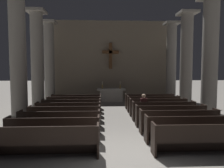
% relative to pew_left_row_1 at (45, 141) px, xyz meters
% --- Properties ---
extents(ground_plane, '(80.00, 80.00, 0.00)m').
position_rel_pew_left_row_1_xyz_m(ground_plane, '(2.33, 0.04, -0.48)').
color(ground_plane, gray).
extents(pew_left_row_1, '(3.09, 0.50, 0.95)m').
position_rel_pew_left_row_1_xyz_m(pew_left_row_1, '(0.00, 0.00, 0.00)').
color(pew_left_row_1, black).
rests_on(pew_left_row_1, ground).
extents(pew_left_row_2, '(3.09, 0.50, 0.95)m').
position_rel_pew_left_row_1_xyz_m(pew_left_row_2, '(0.00, 1.04, 0.00)').
color(pew_left_row_2, black).
rests_on(pew_left_row_2, ground).
extents(pew_left_row_3, '(3.09, 0.50, 0.95)m').
position_rel_pew_left_row_1_xyz_m(pew_left_row_3, '(0.00, 2.07, 0.00)').
color(pew_left_row_3, black).
rests_on(pew_left_row_3, ground).
extents(pew_left_row_4, '(3.09, 0.50, 0.95)m').
position_rel_pew_left_row_1_xyz_m(pew_left_row_4, '(0.00, 3.11, 0.00)').
color(pew_left_row_4, black).
rests_on(pew_left_row_4, ground).
extents(pew_left_row_5, '(3.09, 0.50, 0.95)m').
position_rel_pew_left_row_1_xyz_m(pew_left_row_5, '(0.00, 4.14, 0.00)').
color(pew_left_row_5, black).
rests_on(pew_left_row_5, ground).
extents(pew_left_row_6, '(3.09, 0.50, 0.95)m').
position_rel_pew_left_row_1_xyz_m(pew_left_row_6, '(0.00, 5.18, 0.00)').
color(pew_left_row_6, black).
rests_on(pew_left_row_6, ground).
extents(pew_left_row_7, '(3.09, 0.50, 0.95)m').
position_rel_pew_left_row_1_xyz_m(pew_left_row_7, '(0.00, 6.21, 0.00)').
color(pew_left_row_7, black).
rests_on(pew_left_row_7, ground).
extents(pew_left_row_8, '(3.09, 0.50, 0.95)m').
position_rel_pew_left_row_1_xyz_m(pew_left_row_8, '(0.00, 7.25, 0.00)').
color(pew_left_row_8, black).
rests_on(pew_left_row_8, ground).
extents(pew_right_row_1, '(3.09, 0.50, 0.95)m').
position_rel_pew_left_row_1_xyz_m(pew_right_row_1, '(4.67, 0.00, 0.00)').
color(pew_right_row_1, black).
rests_on(pew_right_row_1, ground).
extents(pew_right_row_2, '(3.09, 0.50, 0.95)m').
position_rel_pew_left_row_1_xyz_m(pew_right_row_2, '(4.67, 1.04, 0.00)').
color(pew_right_row_2, black).
rests_on(pew_right_row_2, ground).
extents(pew_right_row_3, '(3.09, 0.50, 0.95)m').
position_rel_pew_left_row_1_xyz_m(pew_right_row_3, '(4.67, 2.07, 0.00)').
color(pew_right_row_3, black).
rests_on(pew_right_row_3, ground).
extents(pew_right_row_4, '(3.09, 0.50, 0.95)m').
position_rel_pew_left_row_1_xyz_m(pew_right_row_4, '(4.67, 3.11, 0.00)').
color(pew_right_row_4, black).
rests_on(pew_right_row_4, ground).
extents(pew_right_row_5, '(3.09, 0.50, 0.95)m').
position_rel_pew_left_row_1_xyz_m(pew_right_row_5, '(4.67, 4.14, 0.00)').
color(pew_right_row_5, black).
rests_on(pew_right_row_5, ground).
extents(pew_right_row_6, '(3.09, 0.50, 0.95)m').
position_rel_pew_left_row_1_xyz_m(pew_right_row_6, '(4.67, 5.18, 0.00)').
color(pew_right_row_6, black).
rests_on(pew_right_row_6, ground).
extents(pew_right_row_7, '(3.09, 0.50, 0.95)m').
position_rel_pew_left_row_1_xyz_m(pew_right_row_7, '(4.67, 6.21, 0.00)').
color(pew_right_row_7, black).
rests_on(pew_right_row_7, ground).
extents(pew_right_row_8, '(3.09, 0.50, 0.95)m').
position_rel_pew_left_row_1_xyz_m(pew_right_row_8, '(4.67, 7.25, 0.00)').
color(pew_right_row_8, black).
rests_on(pew_right_row_8, ground).
extents(column_left_second, '(1.17, 1.17, 6.22)m').
position_rel_pew_left_row_1_xyz_m(column_left_second, '(-2.48, 4.54, 2.55)').
color(column_left_second, gray).
rests_on(column_left_second, ground).
extents(column_right_second, '(1.17, 1.17, 6.22)m').
position_rel_pew_left_row_1_xyz_m(column_right_second, '(7.14, 4.54, 2.55)').
color(column_right_second, gray).
rests_on(column_right_second, ground).
extents(column_left_third, '(1.17, 1.17, 6.22)m').
position_rel_pew_left_row_1_xyz_m(column_left_third, '(-2.48, 7.54, 2.55)').
color(column_left_third, gray).
rests_on(column_left_third, ground).
extents(column_right_third, '(1.17, 1.17, 6.22)m').
position_rel_pew_left_row_1_xyz_m(column_right_third, '(7.14, 7.54, 2.55)').
color(column_right_third, gray).
rests_on(column_right_third, ground).
extents(column_left_fourth, '(1.17, 1.17, 6.22)m').
position_rel_pew_left_row_1_xyz_m(column_left_fourth, '(-2.48, 10.55, 2.55)').
color(column_left_fourth, gray).
rests_on(column_left_fourth, ground).
extents(column_right_fourth, '(1.17, 1.17, 6.22)m').
position_rel_pew_left_row_1_xyz_m(column_right_fourth, '(7.14, 10.55, 2.55)').
color(column_right_fourth, gray).
rests_on(column_right_fourth, ground).
extents(altar, '(2.20, 0.90, 1.01)m').
position_rel_pew_left_row_1_xyz_m(altar, '(2.33, 10.31, 0.06)').
color(altar, '#BCB7AD').
rests_on(altar, ground).
extents(candlestick_left, '(0.16, 0.16, 0.57)m').
position_rel_pew_left_row_1_xyz_m(candlestick_left, '(1.63, 10.31, 0.71)').
color(candlestick_left, '#B79338').
rests_on(candlestick_left, altar).
extents(candlestick_right, '(0.16, 0.16, 0.57)m').
position_rel_pew_left_row_1_xyz_m(candlestick_right, '(3.03, 10.31, 0.71)').
color(candlestick_right, '#B79338').
rests_on(candlestick_right, altar).
extents(apse_with_cross, '(10.87, 0.51, 6.62)m').
position_rel_pew_left_row_1_xyz_m(apse_with_cross, '(2.33, 12.04, 2.84)').
color(apse_with_cross, gray).
rests_on(apse_with_cross, ground).
extents(lone_worshipper, '(0.32, 0.43, 1.32)m').
position_rel_pew_left_row_1_xyz_m(lone_worshipper, '(3.66, 4.18, 0.22)').
color(lone_worshipper, '#26262B').
rests_on(lone_worshipper, ground).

